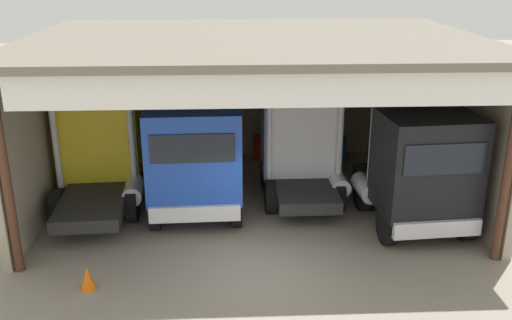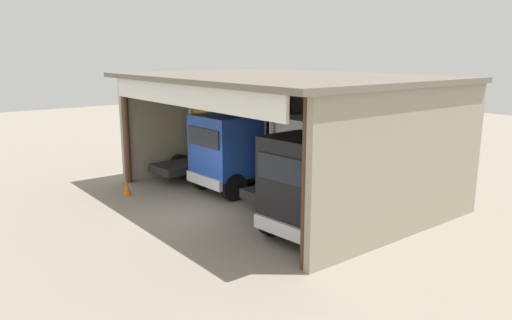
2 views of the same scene
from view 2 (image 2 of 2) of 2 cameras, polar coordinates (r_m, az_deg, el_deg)
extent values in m
plane|color=gray|center=(18.42, -7.61, -6.52)|extent=(80.00, 80.00, 0.00)
cube|color=#9E937F|center=(23.38, 11.12, 3.64)|extent=(12.38, 0.24, 4.92)
cube|color=#9E937F|center=(25.24, -6.34, 4.44)|extent=(0.24, 8.80, 4.92)
cube|color=#9E937F|center=(16.24, 17.40, -0.56)|extent=(0.24, 8.80, 4.92)
cube|color=#6E6759|center=(19.84, 2.42, 9.75)|extent=(12.98, 9.34, 0.20)
cylinder|color=#4C2D1E|center=(23.08, -15.01, 3.33)|extent=(0.24, 0.24, 4.92)
cylinder|color=#4C2D1E|center=(13.21, 5.90, -2.96)|extent=(0.24, 0.24, 4.92)
cube|color=white|center=(17.37, -8.67, 7.74)|extent=(11.14, 0.12, 0.90)
cube|color=yellow|center=(24.25, -3.79, 3.72)|extent=(2.51, 2.42, 2.99)
cube|color=black|center=(24.90, -1.68, 5.19)|extent=(2.03, 0.17, 0.90)
cube|color=silver|center=(25.27, -1.60, 0.43)|extent=(2.27, 0.29, 0.44)
cube|color=#232326|center=(23.41, -7.63, -0.58)|extent=(1.99, 3.74, 0.36)
cylinder|color=silver|center=(24.41, -7.74, 3.19)|extent=(0.18, 0.18, 3.07)
cylinder|color=silver|center=(22.67, -4.72, 2.55)|extent=(0.18, 0.18, 3.07)
cylinder|color=silver|center=(22.68, -5.49, -0.64)|extent=(0.63, 1.23, 0.56)
cylinder|color=black|center=(25.66, -4.35, 0.24)|extent=(0.36, 1.08, 1.07)
cylinder|color=black|center=(24.06, -1.36, -0.55)|extent=(0.36, 1.08, 1.07)
cylinder|color=black|center=(24.30, -8.98, -0.57)|extent=(0.36, 1.08, 1.07)
cylinder|color=black|center=(22.61, -6.14, -1.48)|extent=(0.36, 1.08, 1.07)
cube|color=#1E47B7|center=(20.74, -3.66, 1.77)|extent=(2.65, 2.23, 2.58)
cube|color=black|center=(20.04, -6.22, 2.66)|extent=(2.20, 0.12, 0.77)
cube|color=silver|center=(20.42, -6.17, -2.44)|extent=(2.46, 0.23, 0.44)
cube|color=#232326|center=(22.06, 0.02, -1.16)|extent=(2.03, 3.20, 0.36)
cylinder|color=silver|center=(20.62, 1.02, 1.35)|extent=(0.18, 0.18, 2.80)
cylinder|color=silver|center=(22.40, -2.87, 2.23)|extent=(0.18, 0.18, 2.80)
cylinder|color=silver|center=(22.74, -2.44, -0.44)|extent=(0.59, 1.22, 0.56)
cylinder|color=black|center=(19.94, -2.66, -3.19)|extent=(0.33, 1.16, 1.16)
cylinder|color=black|center=(21.75, -6.30, -1.92)|extent=(0.33, 1.16, 1.16)
cylinder|color=black|center=(21.27, 1.99, -2.19)|extent=(0.33, 1.16, 1.16)
cylinder|color=black|center=(22.97, -1.81, -1.07)|extent=(0.33, 1.16, 1.16)
cube|color=white|center=(19.55, 6.50, 1.05)|extent=(2.36, 2.11, 2.71)
cube|color=black|center=(20.23, 8.68, 2.74)|extent=(1.99, 0.07, 0.81)
cube|color=silver|center=(20.66, 8.56, -2.53)|extent=(2.23, 0.17, 0.44)
cube|color=#232326|center=(18.87, 3.06, -3.76)|extent=(1.78, 2.81, 0.36)
cylinder|color=silver|center=(19.54, 1.81, 0.85)|extent=(0.18, 0.18, 3.03)
cylinder|color=silver|center=(18.01, 6.15, -0.22)|extent=(0.18, 0.18, 3.03)
cylinder|color=silver|center=(18.29, 5.97, -3.95)|extent=(0.57, 1.20, 0.56)
cylinder|color=black|center=(20.92, 5.23, -2.68)|extent=(0.31, 1.02, 1.02)
cylinder|color=black|center=(19.55, 9.37, -3.88)|extent=(0.31, 1.02, 1.02)
cylinder|color=black|center=(19.66, 1.08, -3.62)|extent=(0.31, 1.02, 1.02)
cylinder|color=black|center=(18.20, 5.19, -5.01)|extent=(0.31, 1.02, 1.02)
cube|color=black|center=(15.31, 5.85, -2.19)|extent=(2.60, 2.21, 2.64)
cube|color=black|center=(14.46, 3.15, -1.13)|extent=(2.08, 0.22, 0.79)
cube|color=silver|center=(15.00, 2.99, -8.16)|extent=(2.33, 0.34, 0.44)
cube|color=#232326|center=(17.04, 9.80, -5.66)|extent=(2.08, 3.40, 0.36)
cylinder|color=silver|center=(15.54, 11.75, -2.41)|extent=(0.18, 0.18, 3.02)
cylinder|color=silver|center=(16.88, 5.68, -1.02)|extent=(0.18, 0.18, 3.02)
cylinder|color=silver|center=(17.44, 6.34, -4.71)|extent=(0.65, 1.24, 0.56)
cylinder|color=black|center=(14.84, 7.79, -9.12)|extent=(0.38, 1.08, 1.06)
cylinder|color=black|center=(16.20, 1.90, -7.12)|extent=(0.38, 1.08, 1.06)
cylinder|color=black|center=(16.50, 12.74, -7.06)|extent=(0.38, 1.08, 1.06)
cylinder|color=black|center=(17.73, 7.03, -5.45)|extent=(0.38, 1.08, 1.06)
cylinder|color=#B21E19|center=(22.96, 10.44, -1.60)|extent=(0.58, 0.58, 0.91)
cube|color=#1E59A5|center=(20.90, 14.80, -3.09)|extent=(0.90, 0.60, 1.00)
cone|color=orange|center=(21.49, -14.99, -3.28)|extent=(0.36, 0.36, 0.56)
camera|label=1|loc=(16.27, -52.38, 12.23)|focal=39.92mm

